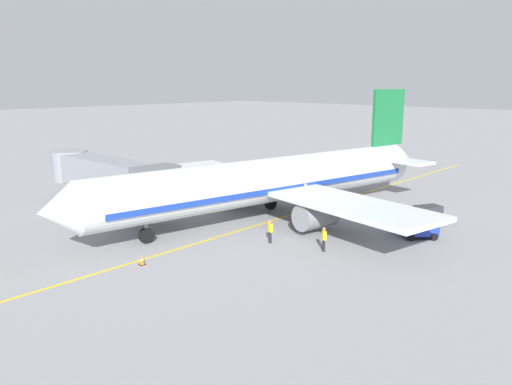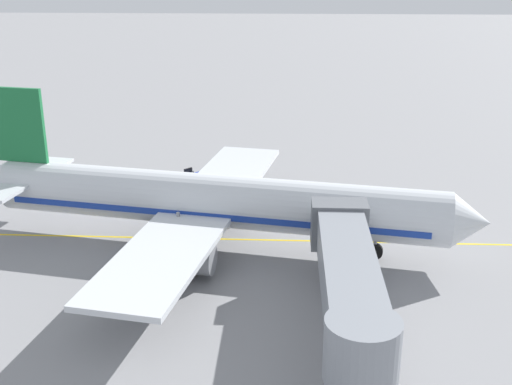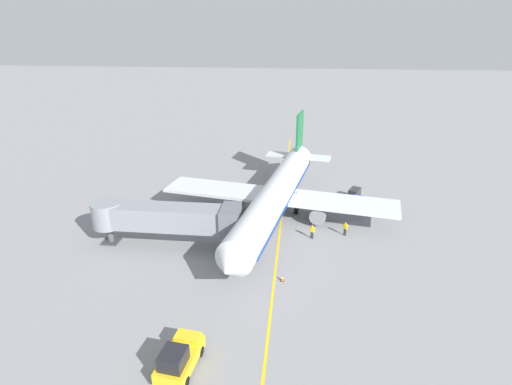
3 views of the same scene
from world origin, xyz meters
TOP-DOWN VIEW (x-y plane):
  - ground_plane at (0.00, 0.00)m, footprint 400.00×400.00m
  - gate_lead_in_line at (0.00, 0.00)m, footprint 0.24×80.00m
  - parked_airliner at (0.69, -0.75)m, footprint 30.45×37.21m
  - jet_bridge at (12.34, 7.82)m, footprint 16.54×3.50m
  - baggage_tug_lead at (-11.08, -3.77)m, footprint 2.58×2.65m
  - baggage_cart_front at (-9.81, -4.60)m, footprint 2.13×2.91m
  - baggage_cart_second_in_train at (-9.98, -7.67)m, footprint 2.13×2.91m
  - ground_crew_wing_walker at (-7.65, 3.36)m, footprint 0.62×0.52m
  - ground_crew_loader at (-3.79, 4.50)m, footprint 0.69×0.40m
  - safety_cone_nose_left at (-0.77, 13.31)m, footprint 0.36×0.36m

SIDE VIEW (x-z plane):
  - ground_plane at x=0.00m, z-range 0.00..0.00m
  - gate_lead_in_line at x=0.00m, z-range 0.00..0.01m
  - safety_cone_nose_left at x=-0.77m, z-range -0.01..0.58m
  - baggage_tug_lead at x=-11.08m, z-range -0.10..1.52m
  - baggage_cart_front at x=-9.81m, z-range 0.16..1.74m
  - baggage_cart_second_in_train at x=-9.98m, z-range 0.16..1.74m
  - ground_crew_wing_walker at x=-7.65m, z-range 0.11..1.80m
  - ground_crew_loader at x=-3.79m, z-range 0.11..1.80m
  - parked_airliner at x=0.69m, z-range -2.13..8.50m
  - jet_bridge at x=12.34m, z-range 0.97..5.95m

